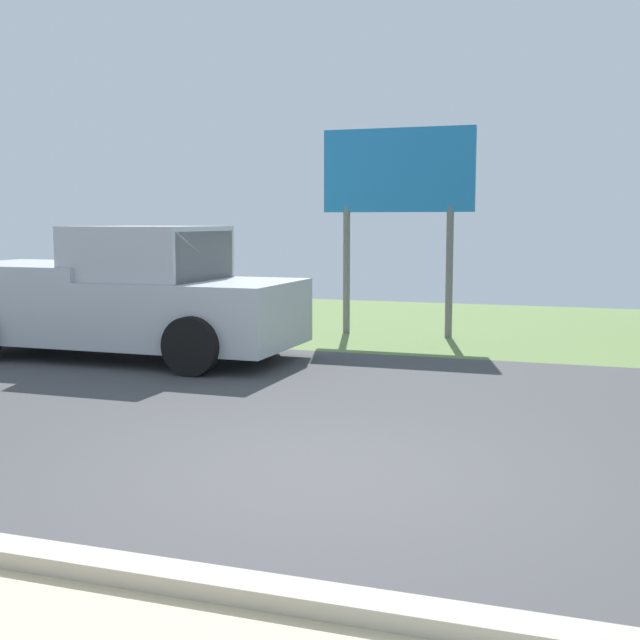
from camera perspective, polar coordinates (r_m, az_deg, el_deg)
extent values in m
cube|color=#424244|center=(8.33, 4.06, -7.18)|extent=(40.00, 8.00, 0.10)
cube|color=olive|center=(16.08, 11.52, -0.54)|extent=(40.00, 8.00, 0.10)
cube|color=#B2AD9E|center=(4.75, -9.21, -16.98)|extent=(40.00, 0.24, 0.10)
cube|color=#ADB2BA|center=(12.42, -13.48, 0.68)|extent=(5.20, 2.00, 0.90)
cube|color=#ADB2BA|center=(12.11, -11.58, 4.14)|extent=(1.80, 1.84, 0.90)
cube|color=#2D3842|center=(11.70, -7.98, 4.12)|extent=(0.10, 1.70, 0.77)
cube|color=#ADB2BA|center=(13.13, -18.34, 3.25)|extent=(2.40, 2.00, 0.20)
cylinder|color=black|center=(12.54, -4.40, -0.48)|extent=(0.76, 0.28, 0.76)
cylinder|color=black|center=(10.75, -8.66, -1.74)|extent=(0.76, 0.28, 0.76)
cylinder|color=black|center=(14.23, -17.05, 0.11)|extent=(0.76, 0.28, 0.76)
cylinder|color=slate|center=(14.63, 1.82, 3.40)|extent=(0.12, 0.12, 2.20)
cylinder|color=slate|center=(14.19, 8.78, 3.23)|extent=(0.12, 0.12, 2.20)
cube|color=#1E72B2|center=(14.38, 5.32, 10.10)|extent=(2.60, 0.10, 1.40)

